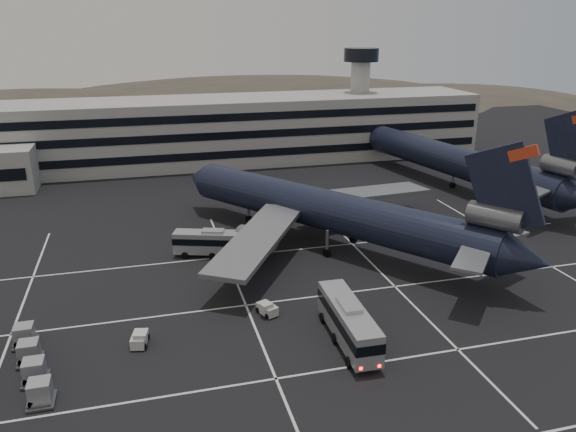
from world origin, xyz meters
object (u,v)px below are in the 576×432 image
at_px(trijet_main, 332,211).
at_px(bus_near, 348,321).
at_px(bus_far, 213,242).
at_px(tug_a, 139,339).

xyz_separation_m(trijet_main, bus_near, (-6.53, -23.66, -2.93)).
relative_size(bus_far, tug_a, 3.97).
relative_size(bus_near, tug_a, 4.45).
xyz_separation_m(bus_far, tug_a, (-10.02, -20.11, -1.34)).
bearing_deg(trijet_main, bus_near, -140.97).
height_order(trijet_main, tug_a, trijet_main).
distance_m(trijet_main, bus_far, 16.67).
height_order(bus_far, tug_a, bus_far).
distance_m(bus_near, tug_a, 20.39).
bearing_deg(trijet_main, tug_a, -179.59).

